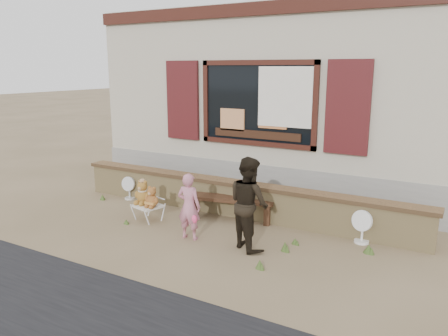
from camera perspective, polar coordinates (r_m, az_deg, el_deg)
The scene contains 12 objects.
ground at distance 7.60m, azimuth -2.25°, elevation -8.26°, with size 80.00×80.00×0.00m, color brown.
shopfront at distance 11.17m, azimuth 9.98°, elevation 8.92°, with size 8.04×5.13×4.00m.
brick_wall at distance 8.31m, azimuth 1.36°, elevation -3.89°, with size 7.10×0.36×0.67m.
bench at distance 8.07m, azimuth 0.72°, elevation -4.61°, with size 1.71×0.70×0.43m.
folding_chair at distance 8.15m, azimuth -9.90°, elevation -4.96°, with size 0.57×0.53×0.29m.
teddy_bear_left at distance 8.19m, azimuth -10.55°, elevation -3.05°, with size 0.33×0.29×0.45m, color brown, non-canonical shape.
teddy_bear_right at distance 7.98m, azimuth -9.36°, elevation -3.67°, with size 0.28×0.25×0.39m, color brown, non-canonical shape.
child at distance 7.13m, azimuth -4.60°, elevation -5.02°, with size 0.40×0.26×1.10m, color #D07C93.
adult at distance 6.72m, azimuth 3.26°, elevation -4.60°, with size 0.70×0.55×1.45m, color black.
fan_left at distance 9.53m, azimuth -12.26°, elevation -2.54°, with size 0.32×0.21×0.50m.
fan_right at distance 7.37m, azimuth 17.65°, elevation -7.28°, with size 0.36×0.23×0.55m.
grass_tufts at distance 7.15m, azimuth 4.85°, elevation -9.15°, with size 5.67×1.45×0.15m.
Camera 1 is at (3.74, -6.02, 2.75)m, focal length 35.00 mm.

